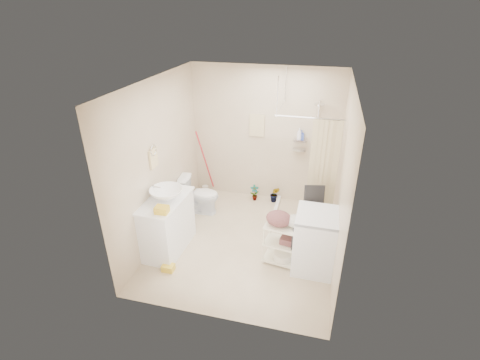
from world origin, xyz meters
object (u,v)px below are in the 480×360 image
object	(u,v)px
toilet	(200,195)
laundry_rack	(284,240)
washing_machine	(316,241)
vanity	(166,224)

from	to	relation	value
toilet	laundry_rack	xyz separation A→B (m)	(1.72, -1.06, 0.03)
washing_machine	toilet	bearing A→B (deg)	154.91
toilet	washing_machine	xyz separation A→B (m)	(2.18, -1.05, 0.10)
vanity	toilet	xyz separation A→B (m)	(0.12, 1.17, -0.09)
washing_machine	laundry_rack	xyz separation A→B (m)	(-0.46, -0.01, -0.06)
vanity	toilet	world-z (taller)	vanity
toilet	washing_machine	world-z (taller)	washing_machine
laundry_rack	vanity	bearing A→B (deg)	-167.93
toilet	laundry_rack	world-z (taller)	laundry_rack
laundry_rack	washing_machine	bearing A→B (deg)	9.92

